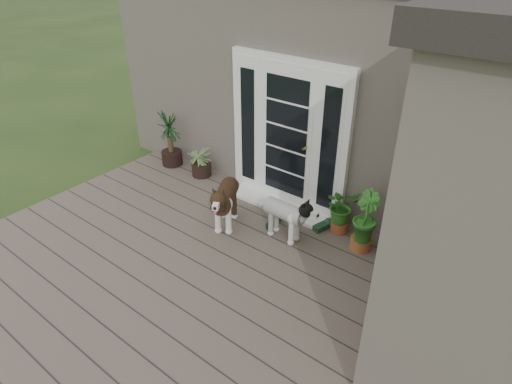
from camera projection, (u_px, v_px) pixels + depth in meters
The scene contains 14 objects.
deck at pixel (191, 289), 5.04m from camera, with size 6.20×4.60×0.12m, color #6B5B4C.
house_main at pixel (369, 79), 7.16m from camera, with size 7.40×4.00×3.10m, color #665E54.
door_unit at pixel (288, 135), 6.06m from camera, with size 1.90×0.14×2.15m, color white.
door_step at pixel (278, 204), 6.46m from camera, with size 1.60×0.40×0.05m, color white.
brindle_dog at pixel (226, 204), 5.87m from camera, with size 0.35×0.83×0.69m, color #382314, non-canonical shape.
white_dog at pixel (284, 218), 5.65m from camera, with size 0.31×0.73×0.61m, color beige, non-canonical shape.
spider_plant at pixel (201, 160), 7.15m from camera, with size 0.54×0.54×0.58m, color #94B871, non-canonical shape.
yucca at pixel (170, 139), 7.40m from camera, with size 0.67×0.67×0.97m, color black, non-canonical shape.
herb_a at pixel (341, 213), 5.78m from camera, with size 0.45×0.45×0.57m, color #2D641C.
herb_b at pixel (363, 229), 5.44m from camera, with size 0.40×0.40×0.61m, color #26601B.
herb_c at pixel (425, 244), 5.18m from camera, with size 0.39×0.39×0.61m, color #265719.
sapling at pixel (416, 248), 4.25m from camera, with size 0.50×0.50×1.69m, color #2B5D1A, non-canonical shape.
clog_left at pixel (274, 222), 6.02m from camera, with size 0.15×0.32×0.10m, color black, non-canonical shape.
clog_right at pixel (323, 225), 5.95m from camera, with size 0.16×0.34×0.10m, color #15351E, non-canonical shape.
Camera 1 is at (2.90, -2.10, 3.61)m, focal length 30.44 mm.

